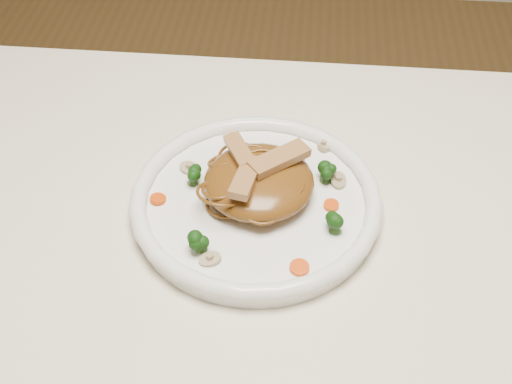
{
  "coord_description": "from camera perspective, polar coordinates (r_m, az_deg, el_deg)",
  "views": [
    {
      "loc": [
        0.01,
        -0.46,
        1.33
      ],
      "look_at": [
        -0.04,
        0.09,
        0.78
      ],
      "focal_mm": 47.71,
      "sensor_mm": 36.0,
      "label": 1
    }
  ],
  "objects": [
    {
      "name": "broccoli_0",
      "position": [
        0.8,
        5.91,
        1.81
      ],
      "size": [
        0.04,
        0.04,
        0.03
      ],
      "primitive_type": null,
      "rotation": [
        0.0,
        0.0,
        -0.41
      ],
      "color": "#14400D",
      "rests_on": "plate"
    },
    {
      "name": "chicken_c",
      "position": [
        0.75,
        -0.85,
        1.25
      ],
      "size": [
        0.03,
        0.07,
        0.01
      ],
      "primitive_type": "cube",
      "rotation": [
        0.0,
        0.0,
        4.54
      ],
      "color": "tan",
      "rests_on": "noodle_mound"
    },
    {
      "name": "plate",
      "position": [
        0.79,
        -0.0,
        -1.13
      ],
      "size": [
        0.34,
        0.34,
        0.02
      ],
      "primitive_type": "cylinder",
      "rotation": [
        0.0,
        0.0,
        0.19
      ],
      "color": "white",
      "rests_on": "table"
    },
    {
      "name": "noodle_mound",
      "position": [
        0.78,
        0.26,
        0.89
      ],
      "size": [
        0.15,
        0.15,
        0.04
      ],
      "primitive_type": "ellipsoid",
      "rotation": [
        0.0,
        0.0,
        -0.17
      ],
      "color": "brown",
      "rests_on": "plate"
    },
    {
      "name": "table",
      "position": [
        0.82,
        2.51,
        -11.05
      ],
      "size": [
        1.2,
        0.8,
        0.75
      ],
      "color": "#F1E6CC",
      "rests_on": "ground"
    },
    {
      "name": "carrot_3",
      "position": [
        0.86,
        -1.87,
        4.35
      ],
      "size": [
        0.03,
        0.03,
        0.0
      ],
      "primitive_type": "cylinder",
      "rotation": [
        0.0,
        0.0,
        -0.39
      ],
      "color": "#EA3F08",
      "rests_on": "plate"
    },
    {
      "name": "mushroom_2",
      "position": [
        0.82,
        -5.59,
        1.97
      ],
      "size": [
        0.03,
        0.03,
        0.01
      ],
      "primitive_type": "cylinder",
      "rotation": [
        0.0,
        0.0,
        -0.32
      ],
      "color": "tan",
      "rests_on": "plate"
    },
    {
      "name": "carrot_2",
      "position": [
        0.78,
        6.32,
        -1.12
      ],
      "size": [
        0.02,
        0.02,
        0.0
      ],
      "primitive_type": "cylinder",
      "rotation": [
        0.0,
        0.0,
        0.04
      ],
      "color": "#EA3F08",
      "rests_on": "plate"
    },
    {
      "name": "broccoli_3",
      "position": [
        0.75,
        6.76,
        -2.53
      ],
      "size": [
        0.03,
        0.03,
        0.03
      ],
      "primitive_type": null,
      "rotation": [
        0.0,
        0.0,
        0.25
      ],
      "color": "#14400D",
      "rests_on": "plate"
    },
    {
      "name": "chicken_b",
      "position": [
        0.78,
        -1.4,
        3.5
      ],
      "size": [
        0.04,
        0.06,
        0.01
      ],
      "primitive_type": "cube",
      "rotation": [
        0.0,
        0.0,
        2.02
      ],
      "color": "tan",
      "rests_on": "noodle_mound"
    },
    {
      "name": "mushroom_3",
      "position": [
        0.85,
        5.69,
        3.87
      ],
      "size": [
        0.03,
        0.03,
        0.01
      ],
      "primitive_type": "cylinder",
      "rotation": [
        0.0,
        0.0,
        1.84
      ],
      "color": "tan",
      "rests_on": "plate"
    },
    {
      "name": "chicken_a",
      "position": [
        0.77,
        1.95,
        2.81
      ],
      "size": [
        0.07,
        0.07,
        0.01
      ],
      "primitive_type": "cube",
      "rotation": [
        0.0,
        0.0,
        0.72
      ],
      "color": "tan",
      "rests_on": "noodle_mound"
    },
    {
      "name": "mushroom_1",
      "position": [
        0.81,
        6.92,
        0.95
      ],
      "size": [
        0.03,
        0.03,
        0.01
      ],
      "primitive_type": "cylinder",
      "rotation": [
        0.0,
        0.0,
        1.63
      ],
      "color": "tan",
      "rests_on": "plate"
    },
    {
      "name": "broccoli_2",
      "position": [
        0.72,
        -4.69,
        -3.93
      ],
      "size": [
        0.03,
        0.03,
        0.03
      ],
      "primitive_type": null,
      "rotation": [
        0.0,
        0.0,
        -0.1
      ],
      "color": "#14400D",
      "rests_on": "plate"
    },
    {
      "name": "mushroom_0",
      "position": [
        0.72,
        -3.87,
        -5.65
      ],
      "size": [
        0.03,
        0.03,
        0.01
      ],
      "primitive_type": "cylinder",
      "rotation": [
        0.0,
        0.0,
        0.33
      ],
      "color": "tan",
      "rests_on": "plate"
    },
    {
      "name": "carrot_4",
      "position": [
        0.72,
        3.66,
        -6.34
      ],
      "size": [
        0.02,
        0.02,
        0.0
      ],
      "primitive_type": "cylinder",
      "rotation": [
        0.0,
        0.0,
        -0.21
      ],
      "color": "#EA3F08",
      "rests_on": "plate"
    },
    {
      "name": "carrot_0",
      "position": [
        0.83,
        3.37,
        2.73
      ],
      "size": [
        0.02,
        0.02,
        0.0
      ],
      "primitive_type": "cylinder",
      "rotation": [
        0.0,
        0.0,
        0.01
      ],
      "color": "#EA3F08",
      "rests_on": "plate"
    },
    {
      "name": "carrot_1",
      "position": [
        0.79,
        -8.22,
        -0.59
      ],
      "size": [
        0.02,
        0.02,
        0.0
      ],
      "primitive_type": "cylinder",
      "rotation": [
        0.0,
        0.0,
        -0.4
      ],
      "color": "#EA3F08",
      "rests_on": "plate"
    },
    {
      "name": "broccoli_1",
      "position": [
        0.8,
        -5.38,
        1.55
      ],
      "size": [
        0.03,
        0.03,
        0.03
      ],
      "primitive_type": null,
      "rotation": [
        0.0,
        0.0,
        -0.38
      ],
      "color": "#14400D",
      "rests_on": "plate"
    }
  ]
}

